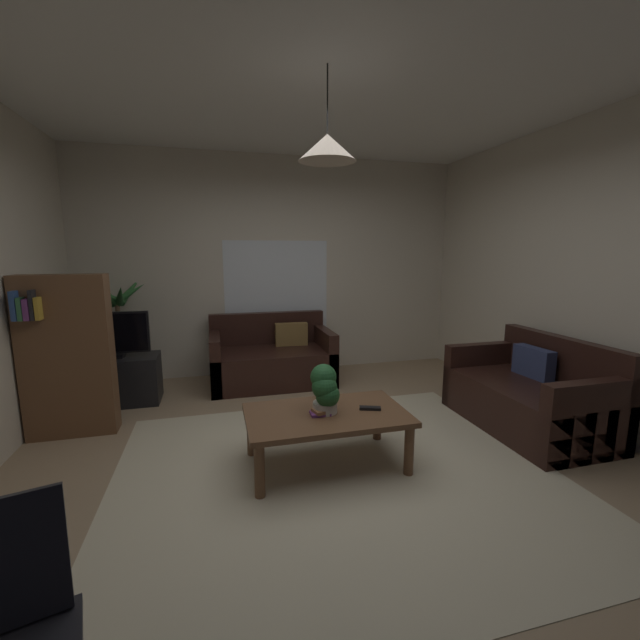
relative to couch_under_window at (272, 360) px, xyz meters
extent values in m
cube|color=#9E8466|center=(0.16, -2.00, -0.29)|extent=(4.82, 4.96, 0.02)
cube|color=beige|center=(0.16, -2.20, -0.27)|extent=(3.13, 2.73, 0.01)
cube|color=beige|center=(0.16, 0.51, 1.11)|extent=(4.94, 0.06, 2.78)
cube|color=beige|center=(2.59, -2.00, 1.11)|extent=(0.06, 4.96, 2.78)
cube|color=white|center=(0.16, -2.00, 2.51)|extent=(4.82, 4.96, 0.02)
cube|color=white|center=(0.15, 0.48, 0.87)|extent=(1.35, 0.01, 1.16)
cube|color=black|center=(-0.01, -0.04, -0.07)|extent=(1.44, 0.84, 0.42)
cube|color=black|center=(-0.01, 0.32, 0.34)|extent=(1.44, 0.12, 0.40)
cube|color=black|center=(-0.67, -0.04, 0.04)|extent=(0.12, 0.84, 0.64)
cube|color=black|center=(0.66, -0.04, 0.04)|extent=(0.12, 0.84, 0.64)
cube|color=brown|center=(0.27, 0.14, 0.28)|extent=(0.41, 0.14, 0.28)
cube|color=black|center=(2.05, -1.86, -0.07)|extent=(0.84, 1.39, 0.42)
cube|color=black|center=(2.40, -1.86, 0.34)|extent=(0.12, 1.39, 0.40)
cube|color=black|center=(2.05, -1.23, 0.04)|extent=(0.84, 0.12, 0.64)
cube|color=black|center=(2.05, -2.50, 0.04)|extent=(0.84, 0.12, 0.64)
cube|color=navy|center=(2.22, -1.72, 0.28)|extent=(0.14, 0.40, 0.28)
cube|color=brown|center=(0.12, -2.03, 0.12)|extent=(1.18, 0.70, 0.04)
cylinder|color=brown|center=(-0.41, -2.32, -0.09)|extent=(0.07, 0.07, 0.37)
cylinder|color=brown|center=(0.65, -2.32, -0.09)|extent=(0.07, 0.07, 0.37)
cylinder|color=brown|center=(-0.41, -1.74, -0.09)|extent=(0.07, 0.07, 0.37)
cylinder|color=brown|center=(0.65, -1.74, -0.09)|extent=(0.07, 0.07, 0.37)
cube|color=#72387F|center=(0.06, -2.06, 0.15)|extent=(0.15, 0.11, 0.02)
cube|color=#99663F|center=(0.07, -2.06, 0.17)|extent=(0.14, 0.13, 0.02)
cube|color=black|center=(0.45, -2.06, 0.15)|extent=(0.17, 0.10, 0.02)
cylinder|color=beige|center=(0.11, -2.03, 0.18)|extent=(0.18, 0.18, 0.08)
sphere|color=#235B2D|center=(0.12, -2.05, 0.28)|extent=(0.18, 0.18, 0.18)
sphere|color=#235B2D|center=(0.10, -2.04, 0.34)|extent=(0.19, 0.19, 0.19)
sphere|color=#235B2D|center=(0.10, -2.00, 0.40)|extent=(0.19, 0.19, 0.19)
cube|color=black|center=(-1.70, -0.27, -0.03)|extent=(0.90, 0.44, 0.50)
cube|color=black|center=(-1.70, -0.29, 0.49)|extent=(0.76, 0.05, 0.43)
cube|color=black|center=(-1.70, -0.32, 0.49)|extent=(0.72, 0.00, 0.39)
cube|color=black|center=(-1.70, -0.29, 0.24)|extent=(0.24, 0.16, 0.04)
cylinder|color=#4C4C51|center=(-1.71, 0.19, -0.13)|extent=(0.32, 0.32, 0.30)
cylinder|color=brown|center=(-1.71, 0.19, 0.39)|extent=(0.05, 0.05, 0.73)
cone|color=#2D6B33|center=(-1.56, 0.19, 0.85)|extent=(0.36, 0.11, 0.28)
cone|color=#2D6B33|center=(-1.59, 0.39, 0.87)|extent=(0.30, 0.48, 0.38)
cone|color=#2D6B33|center=(-1.82, 0.36, 0.81)|extent=(0.26, 0.41, 0.28)
cone|color=#2D6B33|center=(-1.91, 0.21, 0.87)|extent=(0.45, 0.14, 0.33)
cone|color=#2D6B33|center=(-1.79, 0.01, 0.85)|extent=(0.23, 0.43, 0.33)
cone|color=#2D6B33|center=(-1.64, 0.03, 0.85)|extent=(0.22, 0.39, 0.32)
cube|color=brown|center=(-1.88, -0.97, 0.42)|extent=(0.70, 0.22, 1.40)
cube|color=#2D4C8C|center=(-2.16, -1.09, 0.89)|extent=(0.04, 0.16, 0.23)
cube|color=#387247|center=(-2.12, -1.09, 0.87)|extent=(0.03, 0.16, 0.18)
cube|color=#72387F|center=(-2.08, -1.09, 0.86)|extent=(0.04, 0.16, 0.17)
cube|color=black|center=(-2.04, -1.09, 0.89)|extent=(0.03, 0.16, 0.24)
cube|color=gold|center=(-2.00, -1.09, 0.86)|extent=(0.03, 0.16, 0.18)
cylinder|color=black|center=(0.12, -2.03, 2.29)|extent=(0.01, 0.01, 0.43)
cone|color=beige|center=(0.12, -2.03, 1.99)|extent=(0.39, 0.39, 0.17)
camera|label=1|loc=(-0.65, -4.76, 1.32)|focal=22.68mm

